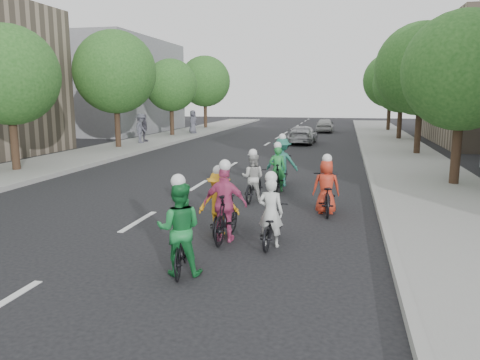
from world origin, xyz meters
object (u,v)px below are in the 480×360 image
(follow_car_trail, at_px, (325,125))
(spectator_2, at_px, (193,122))
(cyclist_1, at_px, (180,236))
(cyclist_7, at_px, (282,166))
(cyclist_5, at_px, (278,174))
(spectator_0, at_px, (141,128))
(cyclist_6, at_px, (253,182))
(follow_car_lead, at_px, (303,135))
(cyclist_4, at_px, (326,192))
(cyclist_2, at_px, (219,209))
(cyclist_3, at_px, (226,211))
(cyclist_0, at_px, (271,221))
(spectator_1, at_px, (144,128))

(follow_car_trail, distance_m, spectator_2, 11.76)
(cyclist_1, relative_size, cyclist_7, 0.98)
(cyclist_5, bearing_deg, follow_car_trail, -96.84)
(follow_car_trail, bearing_deg, spectator_0, 51.38)
(cyclist_5, distance_m, spectator_0, 16.67)
(spectator_0, bearing_deg, cyclist_6, -145.93)
(cyclist_5, distance_m, follow_car_lead, 16.15)
(cyclist_4, xyz_separation_m, cyclist_7, (-1.69, 3.66, 0.14))
(cyclist_5, distance_m, cyclist_7, 0.99)
(cyclist_2, distance_m, cyclist_3, 0.54)
(cyclist_1, distance_m, cyclist_5, 7.78)
(cyclist_5, height_order, cyclist_6, cyclist_5)
(cyclist_1, xyz_separation_m, cyclist_5, (0.64, 7.75, -0.11))
(cyclist_4, distance_m, spectator_0, 19.82)
(cyclist_0, height_order, cyclist_4, cyclist_4)
(spectator_0, bearing_deg, cyclist_0, -149.73)
(spectator_0, bearing_deg, cyclist_3, -151.93)
(follow_car_lead, height_order, spectator_2, spectator_2)
(cyclist_5, bearing_deg, cyclist_7, -97.19)
(cyclist_4, height_order, spectator_1, spectator_1)
(cyclist_2, distance_m, follow_car_trail, 31.94)
(cyclist_3, xyz_separation_m, spectator_2, (-9.68, 26.89, 0.42))
(cyclist_2, xyz_separation_m, cyclist_3, (0.28, -0.46, 0.08))
(cyclist_1, height_order, cyclist_7, cyclist_7)
(cyclist_4, bearing_deg, spectator_2, -68.95)
(cyclist_1, distance_m, follow_car_lead, 23.89)
(cyclist_2, xyz_separation_m, cyclist_4, (2.32, 2.55, -0.01))
(cyclist_6, xyz_separation_m, spectator_1, (-10.36, 15.28, 0.49))
(cyclist_6, relative_size, spectator_1, 0.97)
(cyclist_0, relative_size, spectator_0, 0.85)
(cyclist_5, bearing_deg, cyclist_6, 65.99)
(spectator_0, relative_size, spectator_1, 1.05)
(cyclist_5, bearing_deg, spectator_0, -56.03)
(cyclist_1, distance_m, spectator_1, 23.76)
(cyclist_1, height_order, cyclist_5, cyclist_1)
(cyclist_3, relative_size, follow_car_lead, 0.44)
(follow_car_lead, bearing_deg, follow_car_trail, -93.09)
(cyclist_7, distance_m, spectator_0, 15.94)
(spectator_2, bearing_deg, cyclist_5, -145.94)
(cyclist_0, xyz_separation_m, cyclist_7, (-0.67, 6.78, 0.20))
(cyclist_3, relative_size, spectator_2, 0.97)
(spectator_1, bearing_deg, follow_car_lead, -97.80)
(follow_car_trail, bearing_deg, cyclist_1, 88.20)
(cyclist_5, height_order, follow_car_trail, cyclist_5)
(cyclist_5, bearing_deg, follow_car_lead, -93.88)
(cyclist_0, distance_m, cyclist_6, 4.37)
(follow_car_lead, bearing_deg, cyclist_7, 94.61)
(cyclist_1, height_order, cyclist_4, cyclist_1)
(cyclist_1, relative_size, spectator_1, 1.01)
(cyclist_6, height_order, cyclist_7, cyclist_7)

